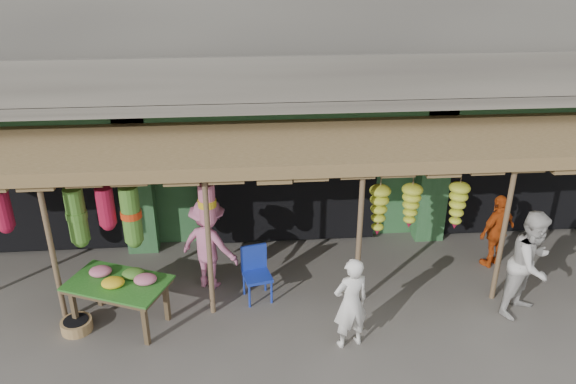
{
  "coord_description": "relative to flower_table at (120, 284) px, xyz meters",
  "views": [
    {
      "loc": [
        -0.87,
        -8.25,
        5.99
      ],
      "look_at": [
        -0.1,
        1.0,
        1.69
      ],
      "focal_mm": 35.0,
      "sensor_mm": 36.0,
      "label": 1
    }
  ],
  "objects": [
    {
      "name": "ground",
      "position": [
        2.97,
        0.38,
        -0.78
      ],
      "size": [
        80.0,
        80.0,
        0.0
      ],
      "primitive_type": "plane",
      "color": "#514C47",
      "rests_on": "ground"
    },
    {
      "name": "flower_table",
      "position": [
        0.0,
        0.0,
        0.0
      ],
      "size": [
        1.85,
        1.49,
        0.97
      ],
      "rotation": [
        0.0,
        0.0,
        -0.4
      ],
      "color": "brown",
      "rests_on": "ground"
    },
    {
      "name": "person_shopper",
      "position": [
        1.41,
        1.0,
        0.1
      ],
      "size": [
        1.3,
        1.11,
        1.75
      ],
      "primitive_type": "imported",
      "rotation": [
        0.0,
        0.0,
        2.65
      ],
      "color": "#CE6D94",
      "rests_on": "ground"
    },
    {
      "name": "person_front",
      "position": [
        3.67,
        -0.85,
        0.01
      ],
      "size": [
        0.66,
        0.52,
        1.58
      ],
      "primitive_type": "imported",
      "rotation": [
        0.0,
        0.0,
        3.42
      ],
      "color": "white",
      "rests_on": "ground"
    },
    {
      "name": "person_right",
      "position": [
        6.82,
        -0.25,
        0.18
      ],
      "size": [
        1.18,
        1.13,
        1.92
      ],
      "primitive_type": "imported",
      "rotation": [
        0.0,
        0.0,
        0.62
      ],
      "color": "silver",
      "rests_on": "ground"
    },
    {
      "name": "basket_right",
      "position": [
        -0.24,
        1.03,
        -0.69
      ],
      "size": [
        0.51,
        0.51,
        0.18
      ],
      "primitive_type": "cylinder",
      "rotation": [
        0.0,
        0.0,
        0.36
      ],
      "color": "#9F744A",
      "rests_on": "ground"
    },
    {
      "name": "building",
      "position": [
        2.97,
        5.24,
        2.59
      ],
      "size": [
        16.4,
        6.8,
        7.0
      ],
      "color": "gray",
      "rests_on": "ground"
    },
    {
      "name": "awning",
      "position": [
        2.83,
        1.18,
        1.8
      ],
      "size": [
        14.0,
        2.7,
        2.79
      ],
      "color": "brown",
      "rests_on": "ground"
    },
    {
      "name": "basket_mid",
      "position": [
        -0.75,
        -0.14,
        -0.68
      ],
      "size": [
        0.63,
        0.63,
        0.2
      ],
      "primitive_type": "cylinder",
      "rotation": [
        0.0,
        0.0,
        -0.27
      ],
      "color": "#A37E49",
      "rests_on": "ground"
    },
    {
      "name": "person_vendor",
      "position": [
        6.92,
        1.26,
        -0.02
      ],
      "size": [
        0.96,
        0.72,
        1.51
      ],
      "primitive_type": "imported",
      "rotation": [
        0.0,
        0.0,
        3.6
      ],
      "color": "#CC4D13",
      "rests_on": "ground"
    },
    {
      "name": "blue_chair",
      "position": [
        2.24,
        0.59,
        -0.23
      ],
      "size": [
        0.56,
        0.57,
        0.98
      ],
      "rotation": [
        0.0,
        0.0,
        0.23
      ],
      "color": "#1A33AD",
      "rests_on": "ground"
    }
  ]
}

